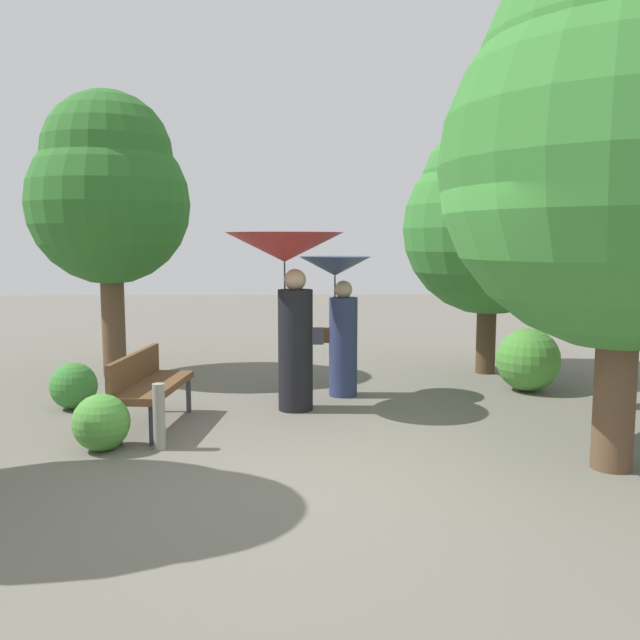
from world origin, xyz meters
TOP-DOWN VIEW (x-y plane):
  - ground_plane at (0.00, 0.00)m, footprint 40.00×40.00m
  - person_left at (-0.41, 2.44)m, footprint 1.42×1.42m
  - person_right at (0.26, 3.17)m, footprint 0.95×0.95m
  - park_bench at (-1.95, 1.71)m, footprint 0.67×1.55m
  - tree_near_right at (2.66, 4.63)m, footprint 2.65×2.65m
  - tree_mid_left at (-3.09, 4.63)m, footprint 2.41×2.41m
  - tree_mid_right at (3.66, 2.41)m, footprint 2.24×2.24m
  - tree_far_back at (2.56, 0.16)m, footprint 3.25×3.25m
  - bush_path_left at (-3.06, 2.58)m, footprint 0.58×0.58m
  - bush_path_right at (-2.24, 0.88)m, footprint 0.57×0.57m
  - bush_behind_bench at (2.88, 3.34)m, footprint 0.87×0.87m
  - path_marker_post at (-1.68, 0.89)m, footprint 0.12×0.12m

SIDE VIEW (x-z plane):
  - ground_plane at x=0.00m, z-range 0.00..0.00m
  - bush_path_right at x=-2.24m, z-range 0.00..0.57m
  - bush_path_left at x=-3.06m, z-range 0.00..0.58m
  - path_marker_post at x=-1.68m, z-range 0.00..0.67m
  - bush_behind_bench at x=2.88m, z-range 0.00..0.87m
  - park_bench at x=-1.95m, z-range 0.10..0.93m
  - person_right at x=0.26m, z-range 0.32..2.18m
  - person_left at x=-0.41m, z-range 0.56..2.73m
  - tree_near_right at x=2.66m, z-range 0.49..4.40m
  - tree_mid_right at x=3.66m, z-range 0.71..4.89m
  - tree_mid_left at x=-3.09m, z-range 0.69..4.96m
  - tree_far_back at x=2.56m, z-range 0.58..5.33m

